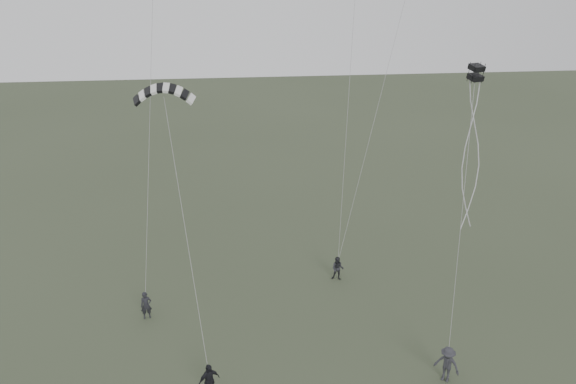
{
  "coord_description": "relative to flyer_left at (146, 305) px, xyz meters",
  "views": [
    {
      "loc": [
        -1.41,
        -21.41,
        19.02
      ],
      "look_at": [
        1.37,
        5.79,
        7.21
      ],
      "focal_mm": 35.0,
      "sensor_mm": 36.0,
      "label": 1
    }
  ],
  "objects": [
    {
      "name": "ground",
      "position": [
        6.62,
        -5.43,
        -0.82
      ],
      "size": [
        140.0,
        140.0,
        0.0
      ],
      "primitive_type": "plane",
      "color": "#3A432E",
      "rests_on": "ground"
    },
    {
      "name": "flyer_left",
      "position": [
        0.0,
        0.0,
        0.0
      ],
      "size": [
        0.68,
        0.53,
        1.65
      ],
      "primitive_type": "imported",
      "rotation": [
        0.0,
        0.0,
        0.24
      ],
      "color": "black",
      "rests_on": "ground"
    },
    {
      "name": "flyer_right",
      "position": [
        11.36,
        2.86,
        -0.04
      ],
      "size": [
        0.92,
        0.83,
        1.56
      ],
      "primitive_type": "imported",
      "rotation": [
        0.0,
        0.0,
        -0.37
      ],
      "color": "#242429",
      "rests_on": "ground"
    },
    {
      "name": "flyer_center",
      "position": [
        3.66,
        -6.47,
        0.08
      ],
      "size": [
        1.14,
        0.91,
        1.81
      ],
      "primitive_type": "imported",
      "rotation": [
        0.0,
        0.0,
        0.52
      ],
      "color": "black",
      "rests_on": "ground"
    },
    {
      "name": "flyer_far",
      "position": [
        14.88,
        -6.53,
        0.12
      ],
      "size": [
        1.39,
        1.31,
        1.89
      ],
      "primitive_type": "imported",
      "rotation": [
        0.0,
        0.0,
        -0.68
      ],
      "color": "#2C2C31",
      "rests_on": "ground"
    },
    {
      "name": "kite_striped",
      "position": [
        2.01,
        -0.24,
        12.24
      ],
      "size": [
        2.82,
        1.05,
        1.29
      ],
      "primitive_type": null,
      "rotation": [
        0.34,
        0.0,
        0.0
      ],
      "color": "black",
      "rests_on": "flyer_center"
    },
    {
      "name": "kite_box",
      "position": [
        16.29,
        -2.37,
        13.1
      ],
      "size": [
        0.74,
        0.81,
        0.77
      ],
      "primitive_type": null,
      "rotation": [
        0.18,
        0.0,
        0.31
      ],
      "color": "black",
      "rests_on": "flyer_far"
    }
  ]
}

